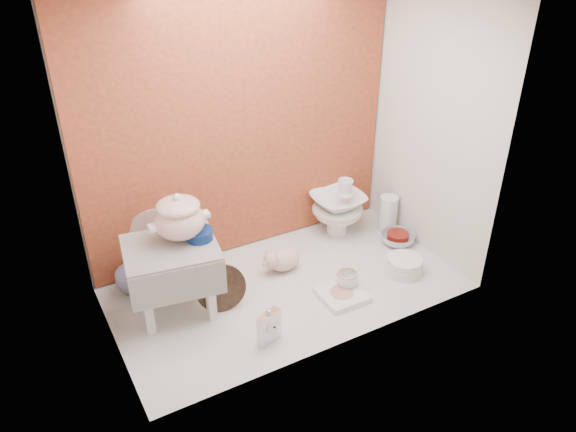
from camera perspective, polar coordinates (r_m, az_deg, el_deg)
name	(u,v)px	position (r m, az deg, el deg)	size (l,w,h in m)	color
ground	(287,287)	(3.00, -0.15, -7.24)	(1.80, 1.80, 0.00)	silver
niche_shell	(268,109)	(2.69, -2.07, 10.84)	(1.86, 1.03, 1.53)	#AC542B
step_stool	(174,279)	(2.79, -11.55, -6.29)	(0.44, 0.37, 0.38)	silver
soup_tureen	(179,216)	(2.67, -11.05, -0.03)	(0.28, 0.28, 0.24)	white
cobalt_bowl	(199,234)	(2.70, -9.04, -1.85)	(0.13, 0.13, 0.05)	navy
floral_platter	(157,243)	(3.07, -13.19, -2.71)	(0.39, 0.05, 0.39)	silver
blue_white_vase	(136,271)	(3.02, -15.22, -5.40)	(0.22, 0.22, 0.23)	silver
lacquer_tray	(221,288)	(2.80, -6.85, -7.34)	(0.25, 0.06, 0.25)	black
mantel_clock	(269,326)	(2.62, -1.94, -11.11)	(0.12, 0.04, 0.18)	silver
plush_pig	(284,259)	(3.09, -0.39, -4.46)	(0.23, 0.16, 0.14)	#D7A797
teacup_saucer	(347,288)	(3.00, 6.00, -7.28)	(0.17, 0.17, 0.01)	white
gold_rim_teacup	(347,280)	(2.97, 6.06, -6.49)	(0.12, 0.12, 0.09)	white
lattice_dish	(342,295)	(2.93, 5.49, -7.98)	(0.22, 0.22, 0.03)	white
dinner_plate_stack	(404,265)	(3.15, 11.78, -4.92)	(0.21, 0.21, 0.09)	white
crystal_bowl	(398,239)	(3.40, 11.11, -2.29)	(0.21, 0.21, 0.06)	silver
clear_glass_vase	(388,213)	(3.49, 10.16, 0.26)	(0.11, 0.11, 0.23)	silver
porcelain_tower	(338,207)	(3.38, 5.09, 0.90)	(0.31, 0.31, 0.36)	white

